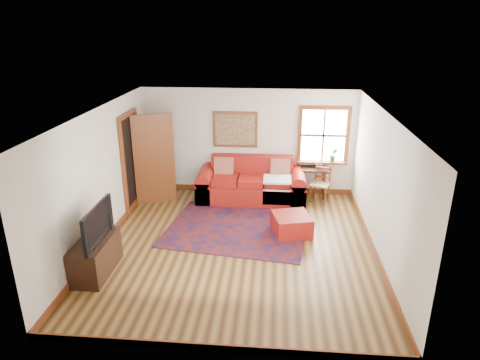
# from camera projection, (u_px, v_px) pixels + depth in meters

# --- Properties ---
(ground) EXTENTS (5.50, 5.50, 0.00)m
(ground) POSITION_uv_depth(u_px,v_px,m) (237.00, 246.00, 7.97)
(ground) COLOR #422911
(ground) RESTS_ON ground
(room_envelope) EXTENTS (5.04, 5.54, 2.52)m
(room_envelope) POSITION_uv_depth(u_px,v_px,m) (237.00, 161.00, 7.40)
(room_envelope) COLOR silver
(room_envelope) RESTS_ON ground
(window) EXTENTS (1.18, 0.20, 1.38)m
(window) POSITION_uv_depth(u_px,v_px,m) (324.00, 141.00, 9.89)
(window) COLOR white
(window) RESTS_ON ground
(doorway) EXTENTS (0.89, 1.08, 2.14)m
(doorway) POSITION_uv_depth(u_px,v_px,m) (145.00, 159.00, 9.43)
(doorway) COLOR black
(doorway) RESTS_ON ground
(framed_artwork) EXTENTS (1.05, 0.07, 0.85)m
(framed_artwork) POSITION_uv_depth(u_px,v_px,m) (235.00, 129.00, 9.98)
(framed_artwork) COLOR brown
(framed_artwork) RESTS_ON ground
(persian_rug) EXTENTS (3.00, 2.53, 0.02)m
(persian_rug) POSITION_uv_depth(u_px,v_px,m) (237.00, 228.00, 8.61)
(persian_rug) COLOR #5F170D
(persian_rug) RESTS_ON ground
(red_leather_sofa) EXTENTS (2.48, 1.02, 0.97)m
(red_leather_sofa) POSITION_uv_depth(u_px,v_px,m) (252.00, 186.00, 9.96)
(red_leather_sofa) COLOR maroon
(red_leather_sofa) RESTS_ON ground
(red_ottoman) EXTENTS (0.84, 0.84, 0.39)m
(red_ottoman) POSITION_uv_depth(u_px,v_px,m) (292.00, 224.00, 8.36)
(red_ottoman) COLOR maroon
(red_ottoman) RESTS_ON ground
(side_table) EXTENTS (0.60, 0.45, 0.72)m
(side_table) POSITION_uv_depth(u_px,v_px,m) (313.00, 173.00, 9.99)
(side_table) COLOR black
(side_table) RESTS_ON ground
(ladder_back_chair) EXTENTS (0.51, 0.50, 0.86)m
(ladder_back_chair) POSITION_uv_depth(u_px,v_px,m) (321.00, 182.00, 9.80)
(ladder_back_chair) COLOR tan
(ladder_back_chair) RESTS_ON ground
(media_cabinet) EXTENTS (0.49, 1.09, 0.60)m
(media_cabinet) POSITION_uv_depth(u_px,v_px,m) (96.00, 256.00, 7.02)
(media_cabinet) COLOR black
(media_cabinet) RESTS_ON ground
(television) EXTENTS (0.14, 1.08, 0.62)m
(television) POSITION_uv_depth(u_px,v_px,m) (91.00, 224.00, 6.77)
(television) COLOR black
(television) RESTS_ON media_cabinet
(candle_hurricane) EXTENTS (0.12, 0.12, 0.18)m
(candle_hurricane) POSITION_uv_depth(u_px,v_px,m) (105.00, 225.00, 7.26)
(candle_hurricane) COLOR silver
(candle_hurricane) RESTS_ON media_cabinet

